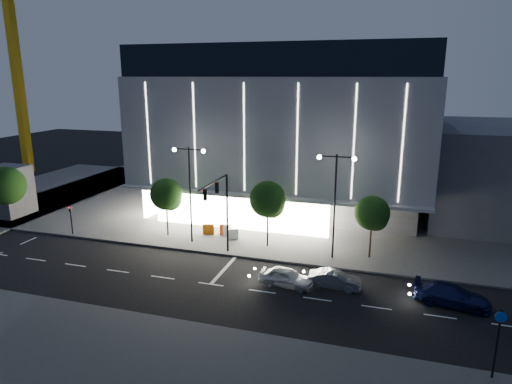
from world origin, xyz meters
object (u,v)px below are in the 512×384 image
at_px(car_second, 335,280).
at_px(barrier_d, 233,234).
at_px(tower_crane, 18,38).
at_px(traffic_mast, 221,202).
at_px(barrier_b, 225,230).
at_px(tree_mid, 268,201).
at_px(barrier_a, 209,229).
at_px(street_lamp_west, 190,181).
at_px(car_third, 452,295).
at_px(cycle_sign_pole, 497,340).
at_px(ped_signal_far, 71,217).
at_px(tree_right, 372,215).
at_px(tree_left, 166,196).
at_px(barrier_c, 225,230).
at_px(car_lead, 286,277).
at_px(street_lamp_east, 335,191).

height_order(car_second, barrier_d, car_second).
bearing_deg(tower_crane, traffic_mast, -30.47).
bearing_deg(barrier_b, barrier_d, -28.29).
bearing_deg(tree_mid, barrier_a, 168.22).
height_order(street_lamp_west, barrier_a, street_lamp_west).
xyz_separation_m(tree_mid, car_third, (14.79, -6.67, -3.62)).
relative_size(cycle_sign_pole, barrier_d, 3.64).
bearing_deg(ped_signal_far, barrier_a, 16.87).
relative_size(street_lamp_west, tree_right, 1.63).
bearing_deg(tree_mid, traffic_mast, -129.42).
height_order(street_lamp_west, car_third, street_lamp_west).
distance_m(ped_signal_far, tree_left, 9.61).
bearing_deg(car_third, tree_mid, 73.57).
xyz_separation_m(tree_right, barrier_c, (-13.74, 1.68, -3.23)).
bearing_deg(ped_signal_far, traffic_mast, -4.15).
distance_m(tree_right, car_second, 7.47).
height_order(ped_signal_far, barrier_c, ped_signal_far).
relative_size(ped_signal_far, tree_mid, 0.49).
bearing_deg(ped_signal_far, car_lead, -11.60).
distance_m(street_lamp_west, car_second, 15.81).
bearing_deg(car_second, tree_mid, 47.77).
xyz_separation_m(tree_mid, barrier_a, (-6.34, 1.32, -3.68)).
height_order(cycle_sign_pole, tower_crane, tower_crane).
bearing_deg(car_lead, barrier_c, 49.22).
bearing_deg(car_lead, tower_crane, 66.25).
distance_m(cycle_sign_pole, barrier_a, 27.42).
bearing_deg(tower_crane, barrier_b, -25.76).
bearing_deg(street_lamp_west, barrier_b, 48.34).
bearing_deg(tree_right, barrier_d, 176.87).
distance_m(traffic_mast, barrier_a, 7.43).
bearing_deg(barrier_a, car_second, -47.37).
height_order(car_second, barrier_a, car_second).
xyz_separation_m(ped_signal_far, car_third, (33.82, -4.15, -1.17)).
bearing_deg(street_lamp_west, barrier_d, 26.75).
bearing_deg(barrier_b, barrier_a, -160.78).
relative_size(car_third, barrier_a, 4.47).
bearing_deg(traffic_mast, barrier_b, 107.89).
bearing_deg(tower_crane, street_lamp_east, -23.37).
xyz_separation_m(cycle_sign_pole, car_third, (-1.18, 7.86, -1.57)).
bearing_deg(street_lamp_west, ped_signal_far, -172.87).
bearing_deg(tree_mid, car_second, -42.88).
relative_size(tower_crane, tree_mid, 5.20).
bearing_deg(car_third, tower_crane, 73.01).
height_order(ped_signal_far, barrier_b, ped_signal_far).
bearing_deg(ped_signal_far, barrier_b, 15.96).
height_order(tree_mid, car_second, tree_mid).
bearing_deg(cycle_sign_pole, tree_left, 150.78).
relative_size(cycle_sign_pole, tower_crane, 0.12).
height_order(tree_right, barrier_c, tree_right).
relative_size(street_lamp_east, tree_mid, 1.46).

